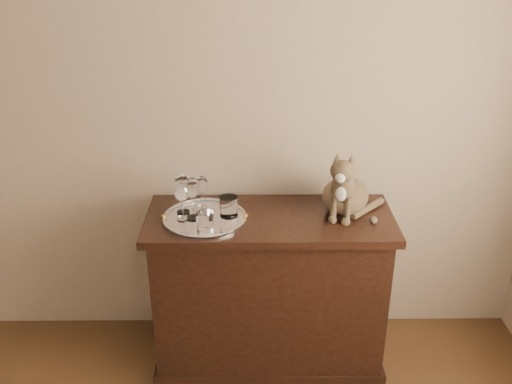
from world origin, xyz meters
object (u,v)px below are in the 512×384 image
wine_glass_a (182,194)px  wine_glass_d (192,198)px  sideboard (269,290)px  tumbler_c (229,207)px  wine_glass_b (202,192)px  cat (346,179)px  tray (205,219)px  tumbler_b (205,221)px  wine_glass_c (182,201)px

wine_glass_a → wine_glass_d: wine_glass_d is taller
sideboard → wine_glass_a: bearing=175.8°
tumbler_c → sideboard: bearing=1.9°
sideboard → wine_glass_d: 0.65m
wine_glass_b → wine_glass_d: bearing=-107.8°
cat → tray: bearing=-154.0°
wine_glass_a → wine_glass_d: bearing=-48.4°
tray → tumbler_c: tumbler_c is taller
sideboard → tray: bearing=-174.5°
wine_glass_d → cat: (0.73, 0.08, 0.06)m
tray → tumbler_b: 0.13m
wine_glass_b → tray: bearing=-79.7°
wine_glass_b → wine_glass_d: size_ratio=0.81×
tumbler_b → tumbler_c: (0.10, 0.14, 0.00)m
tumbler_b → tumbler_c: 0.17m
wine_glass_c → tumbler_b: wine_glass_c is taller
tray → tumbler_b: tumbler_b is taller
wine_glass_d → tumbler_b: (0.07, -0.12, -0.06)m
sideboard → wine_glass_b: wine_glass_b is taller
wine_glass_a → cat: 0.79m
wine_glass_b → sideboard: bearing=-13.6°
tray → wine_glass_b: 0.14m
wine_glass_c → wine_glass_d: wine_glass_d is taller
tray → wine_glass_c: wine_glass_c is taller
wine_glass_d → tumbler_b: 0.15m
tray → wine_glass_c: 0.14m
wine_glass_c → tumbler_c: size_ratio=1.87×
wine_glass_c → wine_glass_d: 0.05m
wine_glass_c → tray: bearing=4.1°
wine_glass_a → tumbler_c: (0.22, -0.04, -0.05)m
tumbler_c → tumbler_b: bearing=-126.6°
tray → wine_glass_a: size_ratio=1.98×
sideboard → cat: (0.37, 0.05, 0.60)m
sideboard → wine_glass_c: (-0.41, -0.04, 0.53)m
wine_glass_d → wine_glass_b: bearing=72.2°
wine_glass_a → wine_glass_b: bearing=29.0°
tray → wine_glass_b: bearing=100.3°
tray → cat: 0.70m
sideboard → tumbler_b: 0.58m
wine_glass_d → tumbler_c: wine_glass_d is taller
tumbler_c → cat: 0.58m
wine_glass_a → wine_glass_c: 0.07m
wine_glass_a → wine_glass_d: 0.08m
wine_glass_d → cat: size_ratio=0.62×
wine_glass_c → cat: bearing=6.5°
tumbler_b → tumbler_c: size_ratio=0.91×
wine_glass_b → tumbler_b: wine_glass_b is taller
wine_glass_a → wine_glass_c: bearing=-85.4°
wine_glass_c → tumbler_b: (0.11, -0.11, -0.05)m
tray → cat: (0.68, 0.08, 0.17)m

